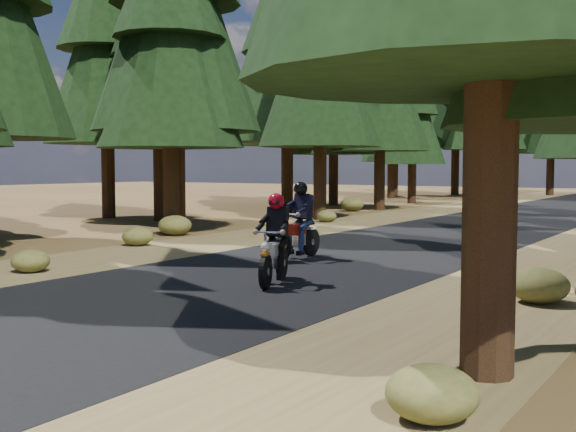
% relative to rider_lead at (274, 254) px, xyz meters
% --- Properties ---
extents(ground, '(120.00, 120.00, 0.00)m').
position_rel_rider_lead_xyz_m(ground, '(-0.74, 0.14, -0.54)').
color(ground, '#48341A').
rests_on(ground, ground).
extents(road, '(6.00, 100.00, 0.01)m').
position_rel_rider_lead_xyz_m(road, '(-0.74, 5.14, -0.54)').
color(road, black).
rests_on(road, ground).
extents(shoulder_l, '(3.20, 100.00, 0.01)m').
position_rel_rider_lead_xyz_m(shoulder_l, '(-5.34, 5.14, -0.54)').
color(shoulder_l, brown).
rests_on(shoulder_l, ground).
extents(shoulder_r, '(3.20, 100.00, 0.01)m').
position_rel_rider_lead_xyz_m(shoulder_r, '(3.86, 5.14, -0.54)').
color(shoulder_r, brown).
rests_on(shoulder_r, ground).
extents(pine_forest, '(34.59, 55.08, 16.32)m').
position_rel_rider_lead_xyz_m(pine_forest, '(-0.76, 21.19, 7.35)').
color(pine_forest, black).
rests_on(pine_forest, ground).
extents(understory_shrubs, '(15.26, 29.55, 0.65)m').
position_rel_rider_lead_xyz_m(understory_shrubs, '(-0.15, 7.78, -0.26)').
color(understory_shrubs, '#474C1E').
rests_on(understory_shrubs, ground).
extents(rider_lead, '(1.10, 1.89, 1.62)m').
position_rel_rider_lead_xyz_m(rider_lead, '(0.00, 0.00, 0.00)').
color(rider_lead, beige).
rests_on(rider_lead, road).
extents(rider_follow, '(0.59, 1.95, 1.74)m').
position_rel_rider_lead_xyz_m(rider_follow, '(-1.48, 3.17, 0.04)').
color(rider_follow, maroon).
rests_on(rider_follow, road).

